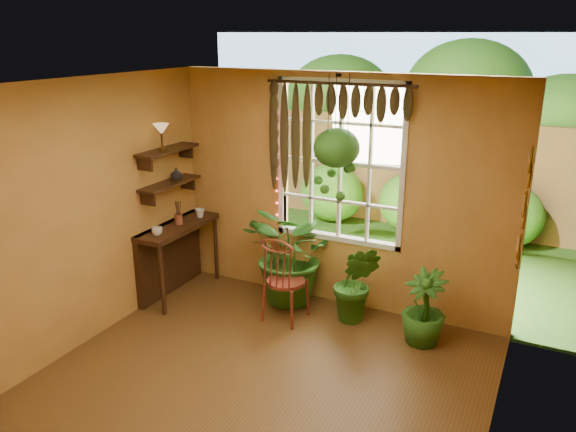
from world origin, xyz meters
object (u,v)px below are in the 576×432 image
potted_plant_mid (356,283)px  counter_ledge (172,250)px  potted_plant_left (293,254)px  hanging_basket (336,151)px  windsor_chair (284,292)px

potted_plant_mid → counter_ledge: bearing=-173.0°
potted_plant_left → hanging_basket: hanging_basket is taller
windsor_chair → potted_plant_mid: windsor_chair is taller
windsor_chair → potted_plant_mid: (0.73, 0.32, 0.13)m
windsor_chair → potted_plant_mid: 0.81m
potted_plant_left → hanging_basket: (0.50, 0.03, 1.27)m
windsor_chair → hanging_basket: size_ratio=0.87×
potted_plant_left → hanging_basket: size_ratio=0.92×
windsor_chair → hanging_basket: hanging_basket is taller
windsor_chair → counter_ledge: bearing=-177.7°
potted_plant_mid → hanging_basket: (-0.33, 0.13, 1.43)m
counter_ledge → windsor_chair: windsor_chair is taller
potted_plant_mid → hanging_basket: 1.47m
counter_ledge → potted_plant_left: potted_plant_left is taller
counter_ledge → windsor_chair: bearing=-1.5°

